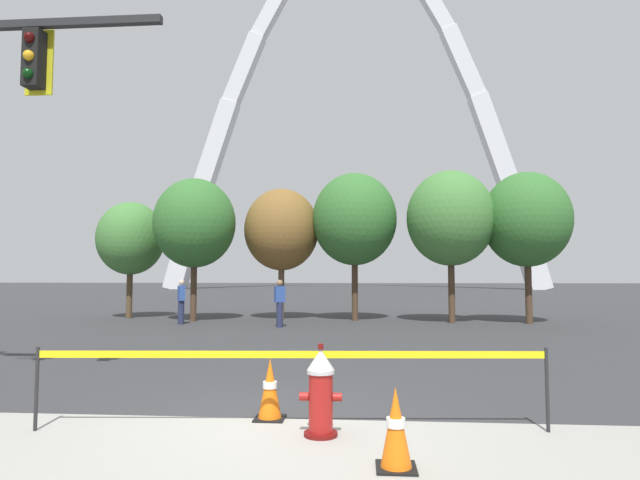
# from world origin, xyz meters

# --- Properties ---
(ground_plane) EXTENTS (240.00, 240.00, 0.00)m
(ground_plane) POSITION_xyz_m (0.00, 0.00, 0.00)
(ground_plane) COLOR #333335
(fire_hydrant) EXTENTS (0.46, 0.48, 0.99)m
(fire_hydrant) POSITION_xyz_m (0.62, -0.51, 0.47)
(fire_hydrant) COLOR #5E0F0D
(fire_hydrant) RESTS_ON ground
(caution_tape_barrier) EXTENTS (5.71, 0.43, 0.93)m
(caution_tape_barrier) POSITION_xyz_m (0.28, -0.38, 0.65)
(caution_tape_barrier) COLOR #232326
(caution_tape_barrier) RESTS_ON ground
(traffic_cone_by_hydrant) EXTENTS (0.36, 0.36, 0.73)m
(traffic_cone_by_hydrant) POSITION_xyz_m (1.37, -1.43, 0.36)
(traffic_cone_by_hydrant) COLOR black
(traffic_cone_by_hydrant) RESTS_ON ground
(traffic_cone_mid_sidewalk) EXTENTS (0.36, 0.36, 0.73)m
(traffic_cone_mid_sidewalk) POSITION_xyz_m (-0.04, 0.09, 0.36)
(traffic_cone_mid_sidewalk) COLOR black
(traffic_cone_mid_sidewalk) RESTS_ON ground
(monument_arch) EXTENTS (49.30, 2.49, 48.34)m
(monument_arch) POSITION_xyz_m (-0.00, 61.27, 21.08)
(monument_arch) COLOR silver
(monument_arch) RESTS_ON ground
(tree_far_left) EXTENTS (2.73, 2.73, 4.77)m
(tree_far_left) POSITION_xyz_m (-8.39, 14.60, 3.26)
(tree_far_left) COLOR brown
(tree_far_left) RESTS_ON ground
(tree_left_mid) EXTENTS (3.14, 3.14, 5.49)m
(tree_left_mid) POSITION_xyz_m (-5.33, 13.44, 3.76)
(tree_left_mid) COLOR #473323
(tree_left_mid) RESTS_ON ground
(tree_center_left) EXTENTS (2.98, 2.98, 5.22)m
(tree_center_left) POSITION_xyz_m (-2.10, 14.48, 3.57)
(tree_center_left) COLOR brown
(tree_center_left) RESTS_ON ground
(tree_center_right) EXTENTS (3.28, 3.28, 5.74)m
(tree_center_right) POSITION_xyz_m (0.83, 14.13, 3.93)
(tree_center_right) COLOR #473323
(tree_center_right) RESTS_ON ground
(tree_right_mid) EXTENTS (3.22, 3.22, 5.64)m
(tree_right_mid) POSITION_xyz_m (4.40, 13.41, 3.86)
(tree_right_mid) COLOR #473323
(tree_right_mid) RESTS_ON ground
(tree_far_right) EXTENTS (3.16, 3.16, 5.52)m
(tree_far_right) POSITION_xyz_m (7.12, 13.30, 3.78)
(tree_far_right) COLOR #473323
(tree_far_right) RESTS_ON ground
(pedestrian_walking_left) EXTENTS (0.35, 0.39, 1.59)m
(pedestrian_walking_left) POSITION_xyz_m (-5.35, 12.12, 0.82)
(pedestrian_walking_left) COLOR #232847
(pedestrian_walking_left) RESTS_ON ground
(pedestrian_standing_center) EXTENTS (0.39, 0.34, 1.59)m
(pedestrian_standing_center) POSITION_xyz_m (-1.67, 11.30, 0.82)
(pedestrian_standing_center) COLOR #232847
(pedestrian_standing_center) RESTS_ON ground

